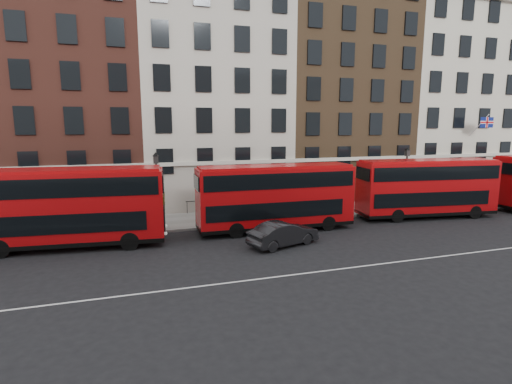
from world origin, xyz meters
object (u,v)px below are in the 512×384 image
object	(u,v)px
bus_c	(275,196)
traffic_light	(508,178)
car_front	(283,234)
bus_b	(64,206)
bus_d	(427,187)

from	to	relation	value
bus_c	traffic_light	distance (m)	23.56
bus_c	car_front	size ratio (longest dim) A/B	2.42
bus_c	traffic_light	size ratio (longest dim) A/B	3.34
bus_b	traffic_light	xyz separation A→B (m)	(36.77, 1.91, -0.12)
bus_d	bus_b	bearing A→B (deg)	-173.07
bus_c	traffic_light	world-z (taller)	bus_c
car_front	bus_c	bearing A→B (deg)	-29.72
bus_b	car_front	xyz separation A→B (m)	(12.53, -3.54, -1.82)
car_front	traffic_light	xyz separation A→B (m)	(24.24, 5.45, 1.70)
bus_c	car_front	bearing A→B (deg)	-100.75
bus_b	bus_c	xyz separation A→B (m)	(13.29, -0.00, -0.12)
car_front	traffic_light	distance (m)	24.91
bus_d	traffic_light	bearing A→B (deg)	17.02
bus_c	car_front	xyz separation A→B (m)	(-0.77, -3.54, -1.71)
bus_c	bus_b	bearing A→B (deg)	-178.55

